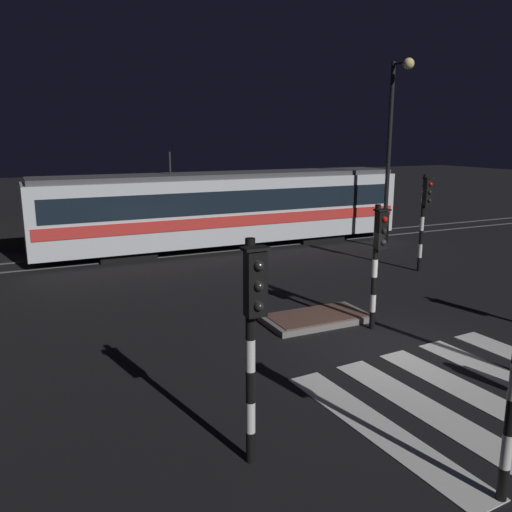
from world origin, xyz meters
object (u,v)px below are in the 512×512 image
object	(u,v)px
traffic_light_median_centre	(378,249)
traffic_light_corner_far_right	(425,208)
tram	(226,208)
traffic_light_corner_near_left	(253,321)
street_lamp_trackside_right	(393,134)

from	to	relation	value
traffic_light_median_centre	traffic_light_corner_far_right	xyz separation A→B (m)	(5.15, 4.04, 0.21)
traffic_light_median_centre	tram	distance (m)	10.92
traffic_light_corner_far_right	traffic_light_corner_near_left	world-z (taller)	traffic_light_corner_far_right
street_lamp_trackside_right	tram	size ratio (longest dim) A/B	0.48
traffic_light_corner_far_right	traffic_light_median_centre	bearing A→B (deg)	-141.88
traffic_light_corner_near_left	street_lamp_trackside_right	world-z (taller)	street_lamp_trackside_right
traffic_light_corner_far_right	street_lamp_trackside_right	bearing A→B (deg)	68.50
traffic_light_corner_far_right	street_lamp_trackside_right	world-z (taller)	street_lamp_trackside_right
traffic_light_corner_far_right	traffic_light_corner_near_left	xyz separation A→B (m)	(-10.23, -7.80, -0.04)
traffic_light_corner_far_right	tram	bearing A→B (deg)	124.74
traffic_light_median_centre	tram	xyz separation A→B (m)	(0.39, 10.91, -0.33)
traffic_light_corner_far_right	tram	distance (m)	8.38
traffic_light_corner_near_left	tram	size ratio (longest dim) A/B	0.21
traffic_light_corner_near_left	traffic_light_corner_far_right	bearing A→B (deg)	37.33
tram	street_lamp_trackside_right	bearing A→B (deg)	-27.32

